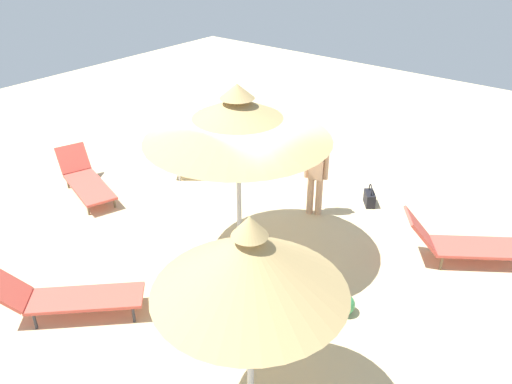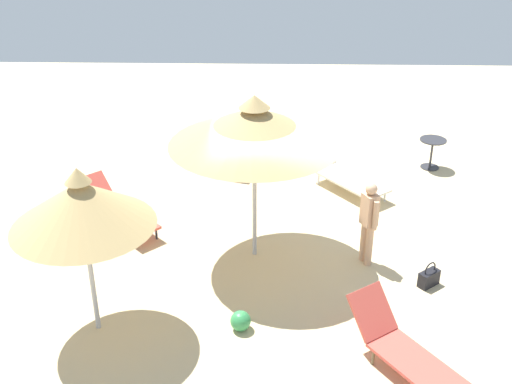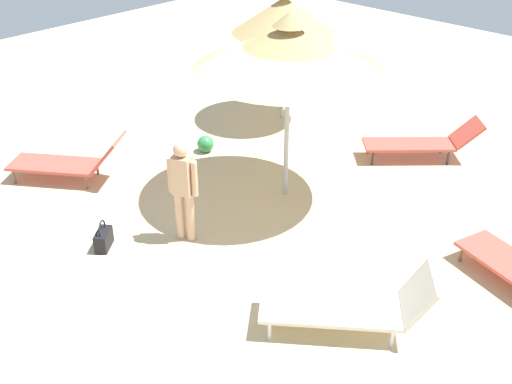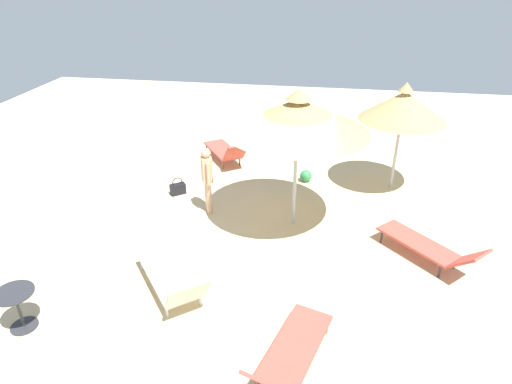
{
  "view_description": "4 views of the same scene",
  "coord_description": "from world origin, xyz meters",
  "px_view_note": "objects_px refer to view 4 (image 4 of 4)",
  "views": [
    {
      "loc": [
        -6.09,
        -5.01,
        5.24
      ],
      "look_at": [
        0.07,
        -0.1,
        0.95
      ],
      "focal_mm": 36.64,
      "sensor_mm": 36.0,
      "label": 1
    },
    {
      "loc": [
        -0.25,
        -10.09,
        6.38
      ],
      "look_at": [
        -0.51,
        0.05,
        1.12
      ],
      "focal_mm": 45.13,
      "sensor_mm": 36.0,
      "label": 2
    },
    {
      "loc": [
        6.16,
        5.46,
        5.2
      ],
      "look_at": [
        0.51,
        0.1,
        0.61
      ],
      "focal_mm": 42.92,
      "sensor_mm": 36.0,
      "label": 3
    },
    {
      "loc": [
        -1.03,
        8.05,
        5.19
      ],
      "look_at": [
        0.22,
        0.33,
        1.01
      ],
      "focal_mm": 30.65,
      "sensor_mm": 36.0,
      "label": 4
    }
  ],
  "objects_px": {
    "parasol_umbrella_far_right": "(298,115)",
    "side_table_round": "(17,304)",
    "handbag": "(178,189)",
    "beach_ball": "(306,176)",
    "lounge_chair_near_left": "(289,355)",
    "parasol_umbrella_near_right": "(403,106)",
    "person_standing_edge": "(207,177)",
    "lounge_chair_far_left": "(173,278)",
    "lounge_chair_front": "(430,247)",
    "lounge_chair_back": "(226,151)"
  },
  "relations": [
    {
      "from": "parasol_umbrella_far_right",
      "to": "parasol_umbrella_near_right",
      "type": "relative_size",
      "value": 1.12
    },
    {
      "from": "lounge_chair_back",
      "to": "beach_ball",
      "type": "relative_size",
      "value": 6.35
    },
    {
      "from": "handbag",
      "to": "beach_ball",
      "type": "relative_size",
      "value": 1.44
    },
    {
      "from": "side_table_round",
      "to": "person_standing_edge",
      "type": "bearing_deg",
      "value": -116.58
    },
    {
      "from": "lounge_chair_near_left",
      "to": "beach_ball",
      "type": "xyz_separation_m",
      "value": [
        0.12,
        -6.08,
        -0.16
      ]
    },
    {
      "from": "person_standing_edge",
      "to": "lounge_chair_near_left",
      "type": "bearing_deg",
      "value": 118.26
    },
    {
      "from": "side_table_round",
      "to": "beach_ball",
      "type": "bearing_deg",
      "value": -124.96
    },
    {
      "from": "lounge_chair_back",
      "to": "lounge_chair_front",
      "type": "relative_size",
      "value": 1.07
    },
    {
      "from": "beach_ball",
      "to": "lounge_chair_near_left",
      "type": "bearing_deg",
      "value": 91.1
    },
    {
      "from": "person_standing_edge",
      "to": "beach_ball",
      "type": "height_order",
      "value": "person_standing_edge"
    },
    {
      "from": "lounge_chair_back",
      "to": "handbag",
      "type": "height_order",
      "value": "lounge_chair_back"
    },
    {
      "from": "lounge_chair_near_left",
      "to": "person_standing_edge",
      "type": "bearing_deg",
      "value": -61.74
    },
    {
      "from": "lounge_chair_far_left",
      "to": "person_standing_edge",
      "type": "bearing_deg",
      "value": -87.45
    },
    {
      "from": "handbag",
      "to": "person_standing_edge",
      "type": "bearing_deg",
      "value": 144.95
    },
    {
      "from": "lounge_chair_near_left",
      "to": "beach_ball",
      "type": "relative_size",
      "value": 6.46
    },
    {
      "from": "handbag",
      "to": "lounge_chair_far_left",
      "type": "bearing_deg",
      "value": 107.19
    },
    {
      "from": "lounge_chair_front",
      "to": "person_standing_edge",
      "type": "distance_m",
      "value": 4.85
    },
    {
      "from": "parasol_umbrella_far_right",
      "to": "side_table_round",
      "type": "height_order",
      "value": "parasol_umbrella_far_right"
    },
    {
      "from": "lounge_chair_far_left",
      "to": "parasol_umbrella_far_right",
      "type": "bearing_deg",
      "value": -124.66
    },
    {
      "from": "person_standing_edge",
      "to": "handbag",
      "type": "distance_m",
      "value": 1.4
    },
    {
      "from": "lounge_chair_near_left",
      "to": "parasol_umbrella_far_right",
      "type": "bearing_deg",
      "value": -86.07
    },
    {
      "from": "parasol_umbrella_far_right",
      "to": "lounge_chair_far_left",
      "type": "relative_size",
      "value": 1.5
    },
    {
      "from": "handbag",
      "to": "beach_ball",
      "type": "bearing_deg",
      "value": -158.52
    },
    {
      "from": "lounge_chair_far_left",
      "to": "handbag",
      "type": "distance_m",
      "value": 3.74
    },
    {
      "from": "lounge_chair_near_left",
      "to": "handbag",
      "type": "distance_m",
      "value": 5.83
    },
    {
      "from": "lounge_chair_near_left",
      "to": "side_table_round",
      "type": "height_order",
      "value": "lounge_chair_near_left"
    },
    {
      "from": "person_standing_edge",
      "to": "lounge_chair_back",
      "type": "bearing_deg",
      "value": -86.08
    },
    {
      "from": "parasol_umbrella_near_right",
      "to": "person_standing_edge",
      "type": "height_order",
      "value": "parasol_umbrella_near_right"
    },
    {
      "from": "lounge_chair_far_left",
      "to": "side_table_round",
      "type": "bearing_deg",
      "value": 27.73
    },
    {
      "from": "parasol_umbrella_near_right",
      "to": "beach_ball",
      "type": "relative_size",
      "value": 8.56
    },
    {
      "from": "side_table_round",
      "to": "lounge_chair_back",
      "type": "bearing_deg",
      "value": -105.06
    },
    {
      "from": "parasol_umbrella_near_right",
      "to": "lounge_chair_near_left",
      "type": "height_order",
      "value": "parasol_umbrella_near_right"
    },
    {
      "from": "lounge_chair_back",
      "to": "lounge_chair_near_left",
      "type": "xyz_separation_m",
      "value": [
        -2.43,
        6.92,
        -0.06
      ]
    },
    {
      "from": "person_standing_edge",
      "to": "handbag",
      "type": "height_order",
      "value": "person_standing_edge"
    },
    {
      "from": "lounge_chair_back",
      "to": "lounge_chair_near_left",
      "type": "relative_size",
      "value": 0.98
    },
    {
      "from": "lounge_chair_back",
      "to": "lounge_chair_far_left",
      "type": "height_order",
      "value": "lounge_chair_back"
    },
    {
      "from": "parasol_umbrella_far_right",
      "to": "beach_ball",
      "type": "relative_size",
      "value": 9.55
    },
    {
      "from": "lounge_chair_far_left",
      "to": "person_standing_edge",
      "type": "height_order",
      "value": "person_standing_edge"
    },
    {
      "from": "lounge_chair_near_left",
      "to": "side_table_round",
      "type": "bearing_deg",
      "value": -2.33
    },
    {
      "from": "lounge_chair_near_left",
      "to": "side_table_round",
      "type": "xyz_separation_m",
      "value": [
        4.25,
        -0.17,
        0.17
      ]
    },
    {
      "from": "parasol_umbrella_far_right",
      "to": "lounge_chair_back",
      "type": "relative_size",
      "value": 1.51
    },
    {
      "from": "lounge_chair_front",
      "to": "lounge_chair_far_left",
      "type": "xyz_separation_m",
      "value": [
        4.54,
        1.68,
        0.01
      ]
    },
    {
      "from": "lounge_chair_back",
      "to": "beach_ball",
      "type": "distance_m",
      "value": 2.47
    },
    {
      "from": "parasol_umbrella_far_right",
      "to": "beach_ball",
      "type": "bearing_deg",
      "value": -94.19
    },
    {
      "from": "beach_ball",
      "to": "handbag",
      "type": "bearing_deg",
      "value": 21.48
    },
    {
      "from": "parasol_umbrella_far_right",
      "to": "side_table_round",
      "type": "xyz_separation_m",
      "value": [
        3.98,
        3.79,
        -2.0
      ]
    },
    {
      "from": "parasol_umbrella_far_right",
      "to": "lounge_chair_far_left",
      "type": "height_order",
      "value": "parasol_umbrella_far_right"
    },
    {
      "from": "parasol_umbrella_far_right",
      "to": "lounge_chair_near_left",
      "type": "relative_size",
      "value": 1.48
    },
    {
      "from": "lounge_chair_back",
      "to": "lounge_chair_far_left",
      "type": "xyz_separation_m",
      "value": [
        -0.32,
        5.63,
        -0.02
      ]
    },
    {
      "from": "person_standing_edge",
      "to": "lounge_chair_front",
      "type": "bearing_deg",
      "value": 165.56
    }
  ]
}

